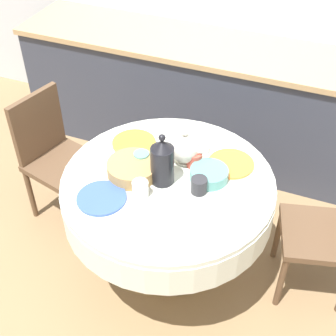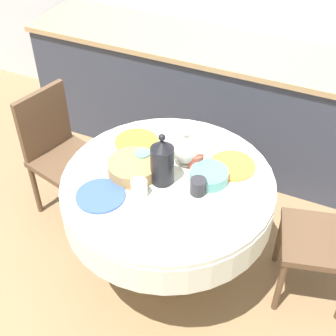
# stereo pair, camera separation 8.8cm
# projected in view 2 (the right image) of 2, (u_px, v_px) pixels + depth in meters

# --- Properties ---
(ground_plane) EXTENTS (12.00, 12.00, 0.00)m
(ground_plane) POSITION_uv_depth(u_px,v_px,m) (168.00, 267.00, 2.93)
(ground_plane) COLOR #8E704C
(kitchen_counter) EXTENTS (3.24, 0.64, 0.91)m
(kitchen_counter) POSITION_uv_depth(u_px,v_px,m) (238.00, 106.00, 3.50)
(kitchen_counter) COLOR #383D4C
(kitchen_counter) RESTS_ON ground_plane
(dining_table) EXTENTS (1.14, 1.14, 0.74)m
(dining_table) POSITION_uv_depth(u_px,v_px,m) (168.00, 197.00, 2.54)
(dining_table) COLOR tan
(dining_table) RESTS_ON ground_plane
(chair_left) EXTENTS (0.49, 0.49, 0.89)m
(chair_left) POSITION_uv_depth(u_px,v_px,m) (336.00, 234.00, 2.49)
(chair_left) COLOR brown
(chair_left) RESTS_ON ground_plane
(chair_right) EXTENTS (0.48, 0.48, 0.89)m
(chair_right) POSITION_uv_depth(u_px,v_px,m) (59.00, 149.00, 3.04)
(chair_right) COLOR brown
(chair_right) RESTS_ON ground_plane
(plate_near_left) EXTENTS (0.25, 0.25, 0.01)m
(plate_near_left) POSITION_uv_depth(u_px,v_px,m) (101.00, 196.00, 2.35)
(plate_near_left) COLOR #3856AD
(plate_near_left) RESTS_ON dining_table
(cup_near_left) EXTENTS (0.08, 0.08, 0.09)m
(cup_near_left) POSITION_uv_depth(u_px,v_px,m) (139.00, 188.00, 2.34)
(cup_near_left) COLOR white
(cup_near_left) RESTS_ON dining_table
(plate_near_right) EXTENTS (0.25, 0.25, 0.01)m
(plate_near_right) POSITION_uv_depth(u_px,v_px,m) (212.00, 221.00, 2.22)
(plate_near_right) COLOR white
(plate_near_right) RESTS_ON dining_table
(cup_near_right) EXTENTS (0.08, 0.08, 0.09)m
(cup_near_right) POSITION_uv_depth(u_px,v_px,m) (198.00, 186.00, 2.35)
(cup_near_right) COLOR #28282D
(cup_near_right) RESTS_ON dining_table
(plate_far_left) EXTENTS (0.25, 0.25, 0.01)m
(plate_far_left) POSITION_uv_depth(u_px,v_px,m) (137.00, 142.00, 2.69)
(plate_far_left) COLOR yellow
(plate_far_left) RESTS_ON dining_table
(cup_far_left) EXTENTS (0.08, 0.08, 0.09)m
(cup_far_left) POSITION_uv_depth(u_px,v_px,m) (143.00, 159.00, 2.52)
(cup_far_left) COLOR #5BA39E
(cup_far_left) RESTS_ON dining_table
(plate_far_right) EXTENTS (0.25, 0.25, 0.01)m
(plate_far_right) POSITION_uv_depth(u_px,v_px,m) (232.00, 166.00, 2.53)
(plate_far_right) COLOR orange
(plate_far_right) RESTS_ON dining_table
(cup_far_right) EXTENTS (0.08, 0.08, 0.09)m
(cup_far_right) POSITION_uv_depth(u_px,v_px,m) (195.00, 160.00, 2.51)
(cup_far_right) COLOR #CC4C3D
(cup_far_right) RESTS_ON dining_table
(coffee_carafe) EXTENTS (0.12, 0.12, 0.30)m
(coffee_carafe) POSITION_uv_depth(u_px,v_px,m) (162.00, 162.00, 2.36)
(coffee_carafe) COLOR black
(coffee_carafe) RESTS_ON dining_table
(teapot) EXTENTS (0.23, 0.16, 0.21)m
(teapot) POSITION_uv_depth(u_px,v_px,m) (186.00, 149.00, 2.50)
(teapot) COLOR silver
(teapot) RESTS_ON dining_table
(bread_basket) EXTENTS (0.27, 0.27, 0.08)m
(bread_basket) POSITION_uv_depth(u_px,v_px,m) (133.00, 168.00, 2.47)
(bread_basket) COLOR #AD844C
(bread_basket) RESTS_ON dining_table
(fruit_bowl) EXTENTS (0.20, 0.20, 0.06)m
(fruit_bowl) POSITION_uv_depth(u_px,v_px,m) (209.00, 176.00, 2.43)
(fruit_bowl) COLOR #569993
(fruit_bowl) RESTS_ON dining_table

